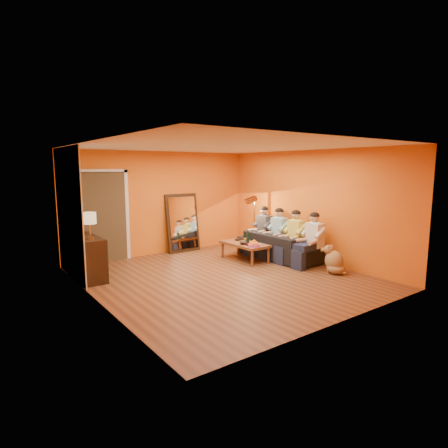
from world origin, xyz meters
TOP-DOWN VIEW (x-y plane):
  - room_shell at (0.00, 0.37)m, footprint 5.00×5.50m
  - white_accent at (-2.48, 1.75)m, footprint 0.02×1.90m
  - doorway_recess at (-1.50, 2.83)m, footprint 1.06×0.30m
  - door_jamb_left at (-2.07, 2.71)m, footprint 0.08×0.06m
  - door_jamb_right at (-0.93, 2.71)m, footprint 0.08×0.06m
  - door_header at (-1.50, 2.71)m, footprint 1.22×0.06m
  - mirror_frame at (0.55, 2.63)m, footprint 0.92×0.27m
  - mirror_glass at (0.55, 2.59)m, footprint 0.78×0.21m
  - sideboard at (-2.24, 1.55)m, footprint 0.44×1.18m
  - table_lamp at (-2.24, 1.25)m, footprint 0.24×0.24m
  - sofa at (2.00, 0.53)m, footprint 2.16×0.84m
  - coffee_table at (1.24, 0.88)m, footprint 0.65×1.23m
  - floor_lamp at (1.98, 1.40)m, footprint 0.36×0.33m
  - dog at (2.03, -1.10)m, footprint 0.40×0.57m
  - person_far_left at (2.13, -0.47)m, footprint 0.70×0.44m
  - person_mid_left at (2.13, 0.08)m, footprint 0.70×0.44m
  - person_mid_right at (2.13, 0.63)m, footprint 0.70×0.44m
  - person_far_right at (2.13, 1.18)m, footprint 0.70×0.44m
  - fruit_bowl at (1.14, 0.43)m, footprint 0.26×0.26m
  - wine_bottle at (1.29, 0.83)m, footprint 0.07×0.07m
  - tumbler at (1.36, 1.00)m, footprint 0.11×0.11m
  - laptop at (1.42, 1.23)m, footprint 0.42×0.34m
  - book_lower at (1.06, 0.68)m, footprint 0.24×0.26m
  - book_mid at (1.07, 0.69)m, footprint 0.19×0.25m
  - book_upper at (1.06, 0.67)m, footprint 0.29×0.29m
  - vase at (-2.24, 1.80)m, footprint 0.19×0.19m
  - flowers at (-2.24, 1.80)m, footprint 0.17×0.17m

SIDE VIEW (x-z plane):
  - coffee_table at x=1.24m, z-range 0.00..0.42m
  - dog at x=2.03m, z-range 0.00..0.62m
  - sofa at x=2.00m, z-range 0.00..0.63m
  - sideboard at x=-2.24m, z-range 0.00..0.85m
  - book_lower at x=1.06m, z-range 0.42..0.44m
  - laptop at x=1.42m, z-range 0.42..0.45m
  - book_mid at x=1.07m, z-range 0.44..0.46m
  - tumbler at x=1.36m, z-range 0.42..0.50m
  - book_upper at x=1.06m, z-range 0.46..0.48m
  - fruit_bowl at x=1.14m, z-range 0.42..0.58m
  - wine_bottle at x=1.29m, z-range 0.42..0.73m
  - person_far_left at x=2.13m, z-range 0.00..1.22m
  - person_mid_left at x=2.13m, z-range 0.00..1.22m
  - person_mid_right at x=2.13m, z-range 0.00..1.22m
  - person_far_right at x=2.13m, z-range 0.00..1.22m
  - floor_lamp at x=1.98m, z-range 0.00..1.44m
  - mirror_frame at x=0.55m, z-range 0.00..1.52m
  - mirror_glass at x=0.55m, z-range 0.09..1.43m
  - vase at x=-2.24m, z-range 0.85..1.04m
  - doorway_recess at x=-1.50m, z-range 0.00..2.10m
  - door_jamb_left at x=-2.07m, z-range -0.05..2.15m
  - door_jamb_right at x=-0.93m, z-range -0.05..2.15m
  - table_lamp at x=-2.24m, z-range 0.85..1.36m
  - flowers at x=-2.24m, z-range 0.97..1.42m
  - room_shell at x=0.00m, z-range 0.00..2.60m
  - white_accent at x=-2.48m, z-range 0.01..2.59m
  - door_header at x=-1.50m, z-range 2.08..2.16m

